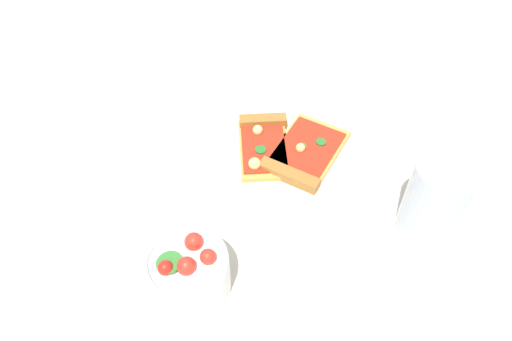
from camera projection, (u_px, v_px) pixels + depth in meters
ground_plane at (272, 164)px, 0.77m from camera, size 2.40×2.40×0.00m
plate at (294, 151)px, 0.78m from camera, size 0.24×0.24×0.01m
pizza_slice_near at (303, 155)px, 0.76m from camera, size 0.16×0.13×0.02m
pizza_slice_far at (264, 142)px, 0.78m from camera, size 0.14×0.15×0.03m
salad_bowl at (188, 272)px, 0.61m from camera, size 0.11×0.11×0.08m
soda_glass at (436, 201)px, 0.65m from camera, size 0.08×0.08×0.13m
paper_napkin at (136, 99)px, 0.87m from camera, size 0.16×0.18×0.00m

